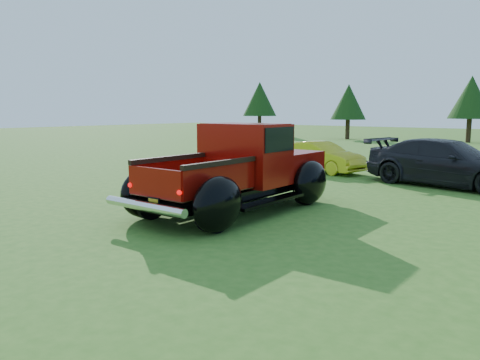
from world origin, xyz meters
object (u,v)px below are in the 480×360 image
(show_car_red, at_px, (247,148))
(tree_far_west, at_px, (260,99))
(pickup_truck, at_px, (245,168))
(show_car_grey, at_px, (447,163))
(tree_mid_left, at_px, (471,97))
(show_car_yellow, at_px, (320,157))
(tree_west, at_px, (348,102))

(show_car_red, bearing_deg, tree_far_west, 38.19)
(pickup_truck, relative_size, show_car_grey, 1.11)
(pickup_truck, bearing_deg, tree_mid_left, 92.61)
(pickup_truck, height_order, show_car_yellow, pickup_truck)
(tree_mid_left, distance_m, pickup_truck, 29.71)
(show_car_yellow, height_order, show_car_grey, show_car_grey)
(tree_far_west, bearing_deg, show_car_grey, -42.63)
(show_car_red, xyz_separation_m, show_car_grey, (9.32, -1.44, 0.06))
(tree_mid_left, xyz_separation_m, show_car_yellow, (-0.28, -22.21, -2.78))
(tree_west, height_order, show_car_grey, tree_west)
(show_car_red, bearing_deg, pickup_truck, -139.21)
(tree_far_west, xyz_separation_m, show_car_grey, (23.64, -21.76, -2.77))
(show_car_yellow, xyz_separation_m, show_car_grey, (4.92, -0.55, 0.15))
(tree_mid_left, bearing_deg, tree_far_west, -176.99)
(tree_west, xyz_separation_m, show_car_yellow, (8.72, -20.21, -2.51))
(tree_west, distance_m, tree_mid_left, 9.22)
(tree_far_west, bearing_deg, show_car_yellow, -48.57)
(tree_west, relative_size, tree_mid_left, 0.92)
(tree_mid_left, bearing_deg, show_car_yellow, -90.73)
(show_car_grey, bearing_deg, tree_mid_left, 20.49)
(show_car_yellow, bearing_deg, tree_far_west, 51.56)
(tree_mid_left, xyz_separation_m, show_car_red, (-4.68, -21.32, -2.69))
(pickup_truck, xyz_separation_m, show_car_grey, (2.94, 6.80, -0.25))
(show_car_red, bearing_deg, show_car_grey, -95.77)
(show_car_grey, bearing_deg, show_car_yellow, 92.54)
(tree_west, height_order, pickup_truck, tree_west)
(tree_west, distance_m, show_car_grey, 24.95)
(tree_west, distance_m, pickup_truck, 29.64)
(tree_far_west, height_order, show_car_grey, tree_far_west)
(tree_far_west, relative_size, pickup_truck, 0.91)
(show_car_yellow, bearing_deg, show_car_grey, -86.30)
(show_car_red, relative_size, show_car_yellow, 1.12)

